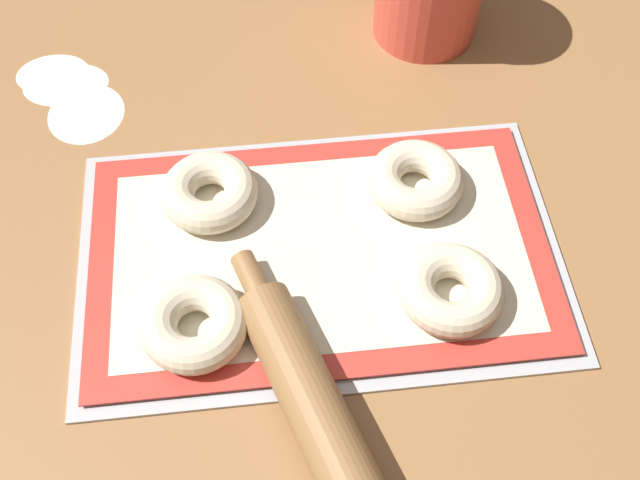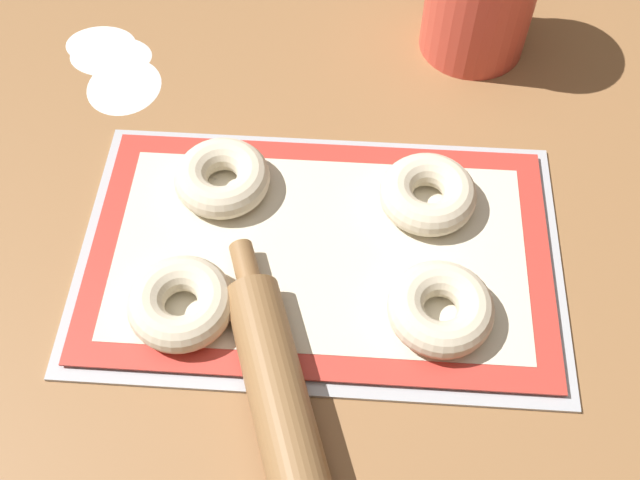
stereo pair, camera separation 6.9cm
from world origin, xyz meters
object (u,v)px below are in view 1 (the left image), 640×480
Objects in this scene: bagel_back_right at (415,180)px; baking_tray at (320,253)px; bagel_back_left at (209,192)px; rolling_pin at (346,473)px; bagel_front_left at (194,324)px; bagel_front_right at (451,289)px.

baking_tray is at bearing -149.29° from bagel_back_right.
bagel_back_left is at bearing 178.00° from bagel_back_right.
bagel_back_right is 0.23× the size of rolling_pin.
bagel_front_left and bagel_back_left have the same top height.
baking_tray is 0.13m from bagel_back_left.
bagel_back_left reaches higher than baking_tray.
bagel_back_right is (0.23, 0.14, 0.00)m from bagel_front_left.
bagel_back_right is at bearing -2.00° from bagel_back_left.
baking_tray is 0.15m from bagel_front_left.
bagel_front_left is 1.00× the size of bagel_back_left.
bagel_front_right is 1.00× the size of bagel_back_right.
bagel_front_right is 0.26m from bagel_back_left.
baking_tray is 4.85× the size of bagel_front_left.
baking_tray is 1.09× the size of rolling_pin.
bagel_front_left is at bearing -148.43° from bagel_back_right.
rolling_pin is (-0.11, -0.29, -0.00)m from bagel_back_right.
bagel_back_left is at bearing 108.95° from rolling_pin.
rolling_pin is (-0.12, -0.16, -0.00)m from bagel_front_right.
bagel_back_right is (0.21, -0.01, 0.00)m from bagel_back_left.
bagel_back_right is (0.11, 0.06, 0.02)m from baking_tray.
bagel_front_right is 0.23× the size of rolling_pin.
bagel_front_right is at bearing -30.66° from baking_tray.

